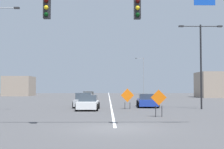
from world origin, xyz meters
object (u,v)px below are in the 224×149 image
at_px(street_lamp_mid_right, 143,74).
at_px(car_orange_mid, 88,96).
at_px(construction_sign_right_lane, 127,96).
at_px(street_lamp_near_left, 201,58).
at_px(car_blue_approaching, 147,101).
at_px(car_white_near, 88,103).
at_px(car_silver_distant, 84,100).
at_px(construction_sign_left_shoulder, 159,99).
at_px(traffic_signal_assembly, 47,20).

xyz_separation_m(street_lamp_mid_right, car_orange_mid, (-12.76, -29.58, -4.84)).
bearing_deg(car_orange_mid, construction_sign_right_lane, -76.98).
height_order(street_lamp_near_left, car_blue_approaching, street_lamp_near_left).
bearing_deg(car_white_near, car_orange_mid, 93.64).
distance_m(street_lamp_mid_right, car_white_near, 53.88).
height_order(street_lamp_near_left, car_silver_distant, street_lamp_near_left).
height_order(street_lamp_near_left, construction_sign_right_lane, street_lamp_near_left).
relative_size(car_blue_approaching, car_white_near, 1.19).
height_order(construction_sign_right_lane, car_silver_distant, construction_sign_right_lane).
bearing_deg(construction_sign_left_shoulder, construction_sign_right_lane, 102.93).
xyz_separation_m(street_lamp_near_left, car_blue_approaching, (-4.64, 3.19, -4.11)).
height_order(street_lamp_mid_right, construction_sign_right_lane, street_lamp_mid_right).
bearing_deg(car_orange_mid, traffic_signal_assembly, -89.76).
bearing_deg(traffic_signal_assembly, car_white_near, 83.73).
relative_size(car_white_near, car_silver_distant, 0.89).
relative_size(traffic_signal_assembly, car_silver_distant, 3.19).
bearing_deg(car_blue_approaching, street_lamp_near_left, -34.51).
bearing_deg(car_white_near, street_lamp_mid_right, 77.84).
relative_size(street_lamp_mid_right, car_silver_distant, 2.28).
relative_size(traffic_signal_assembly, car_orange_mid, 3.04).
height_order(street_lamp_near_left, car_orange_mid, street_lamp_near_left).
relative_size(construction_sign_left_shoulder, car_blue_approaching, 0.41).
xyz_separation_m(street_lamp_mid_right, car_blue_approaching, (-5.42, -48.56, -4.81)).
relative_size(street_lamp_mid_right, construction_sign_right_lane, 5.18).
bearing_deg(street_lamp_near_left, construction_sign_right_lane, 178.12).
bearing_deg(car_silver_distant, construction_sign_right_lane, -33.36).
distance_m(traffic_signal_assembly, car_blue_approaching, 18.00).
xyz_separation_m(car_blue_approaching, car_silver_distant, (-6.58, -0.12, 0.03)).
height_order(car_orange_mid, car_white_near, car_white_near).
xyz_separation_m(construction_sign_right_lane, car_blue_approaching, (2.26, 2.96, -0.55)).
height_order(car_orange_mid, car_silver_distant, car_silver_distant).
xyz_separation_m(construction_sign_left_shoulder, car_white_near, (-5.29, 6.36, -0.59)).
bearing_deg(construction_sign_left_shoulder, car_orange_mid, 102.99).
bearing_deg(construction_sign_left_shoulder, car_blue_approaching, 86.73).
relative_size(street_lamp_near_left, car_orange_mid, 1.74).
bearing_deg(car_white_near, construction_sign_left_shoulder, -50.22).
bearing_deg(car_white_near, construction_sign_right_lane, 14.55).
bearing_deg(car_silver_distant, street_lamp_mid_right, 76.15).
height_order(traffic_signal_assembly, car_orange_mid, traffic_signal_assembly).
height_order(car_blue_approaching, car_orange_mid, car_blue_approaching).
bearing_deg(construction_sign_left_shoulder, street_lamp_mid_right, 84.17).
xyz_separation_m(construction_sign_left_shoulder, car_silver_distant, (-5.99, 10.14, -0.53)).
relative_size(construction_sign_right_lane, car_white_near, 0.49).
distance_m(street_lamp_near_left, car_silver_distant, 12.32).
xyz_separation_m(traffic_signal_assembly, car_blue_approaching, (7.19, 15.78, -4.81)).
relative_size(construction_sign_left_shoulder, car_silver_distant, 0.43).
bearing_deg(street_lamp_mid_right, car_white_near, -102.16).
bearing_deg(street_lamp_mid_right, car_orange_mid, -113.33).
bearing_deg(car_silver_distant, car_blue_approaching, 1.04).
distance_m(street_lamp_mid_right, construction_sign_left_shoulder, 59.28).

